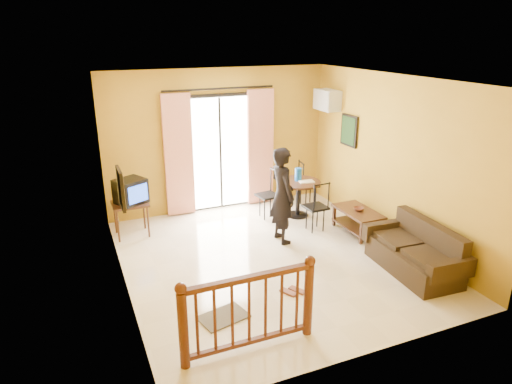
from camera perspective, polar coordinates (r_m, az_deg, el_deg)
name	(u,v)px	position (r m, az deg, el deg)	size (l,w,h in m)	color
ground	(271,259)	(7.38, 1.90, -8.32)	(5.00, 5.00, 0.00)	beige
room_shell	(272,156)	(6.76, 2.06, 4.56)	(5.00, 5.00, 5.00)	white
balcony_door	(220,152)	(9.08, -4.47, 5.03)	(2.25, 0.14, 2.46)	black
tv_table	(130,207)	(8.28, -15.44, -1.82)	(0.61, 0.51, 0.61)	black
television	(131,191)	(8.18, -15.40, 0.11)	(0.62, 0.60, 0.43)	black
picture_left	(121,189)	(6.05, -16.53, 0.42)	(0.05, 0.42, 0.52)	black
dining_table	(298,189)	(8.86, 5.30, 0.42)	(0.85, 0.85, 0.71)	black
water_jug	(298,174)	(8.82, 5.31, 2.21)	(0.13, 0.13, 0.25)	blue
serving_tray	(306,182)	(8.78, 6.33, 1.31)	(0.28, 0.18, 0.02)	white
dining_chairs	(296,217)	(9.00, 5.07, -3.09)	(1.51, 1.62, 0.95)	black
air_conditioner	(327,100)	(9.34, 8.85, 11.29)	(0.31, 0.60, 0.40)	silver
botanical_print	(349,131)	(8.95, 11.55, 7.53)	(0.05, 0.50, 0.60)	black
coffee_table	(358,218)	(8.38, 12.59, -3.15)	(0.54, 0.97, 0.43)	black
bowl	(359,209)	(8.31, 12.72, -2.10)	(0.18, 0.18, 0.06)	brown
sofa	(416,254)	(7.32, 19.39, -7.28)	(0.82, 1.62, 0.76)	black
standing_person	(282,195)	(7.69, 3.31, -0.42)	(0.61, 0.40, 1.66)	black
stair_balustrade	(249,307)	(5.20, -0.87, -14.13)	(1.63, 0.13, 1.04)	#471E0F
doormat	(223,317)	(6.03, -4.10, -15.29)	(0.60, 0.40, 0.02)	#524D42
sandals	(293,291)	(6.53, 4.62, -12.27)	(0.34, 0.27, 0.03)	brown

